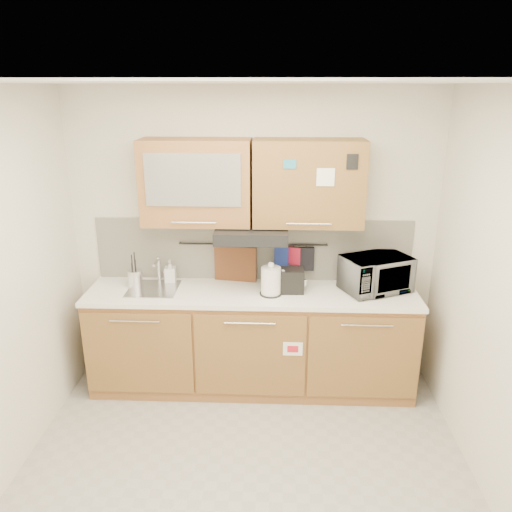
{
  "coord_description": "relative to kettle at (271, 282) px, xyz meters",
  "views": [
    {
      "loc": [
        0.19,
        -2.73,
        2.58
      ],
      "look_at": [
        0.04,
        1.05,
        1.29
      ],
      "focal_mm": 35.0,
      "sensor_mm": 36.0,
      "label": 1
    }
  ],
  "objects": [
    {
      "name": "oven_mitt",
      "position": [
        0.09,
        0.3,
        0.1
      ],
      "size": [
        0.13,
        0.05,
        0.2
      ],
      "primitive_type": "cube",
      "rotation": [
        0.0,
        0.0,
        -0.16
      ],
      "color": "navy",
      "rests_on": "utensil_rail"
    },
    {
      "name": "upper_cabinets",
      "position": [
        -0.17,
        0.19,
        0.8
      ],
      "size": [
        1.82,
        0.37,
        0.7
      ],
      "color": "#A76A3B",
      "rests_on": "wall_back"
    },
    {
      "name": "ceiling",
      "position": [
        -0.17,
        -1.13,
        1.56
      ],
      "size": [
        3.2,
        3.2,
        0.0
      ],
      "primitive_type": "plane",
      "rotation": [
        3.14,
        0.0,
        0.0
      ],
      "color": "white",
      "rests_on": "wall_back"
    },
    {
      "name": "wall_right",
      "position": [
        1.43,
        -1.13,
        0.26
      ],
      "size": [
        0.0,
        3.0,
        3.0
      ],
      "primitive_type": "plane",
      "rotation": [
        1.57,
        0.0,
        -1.57
      ],
      "color": "silver",
      "rests_on": "ground"
    },
    {
      "name": "wall_back",
      "position": [
        -0.17,
        0.37,
        0.26
      ],
      "size": [
        3.2,
        0.0,
        3.2
      ],
      "primitive_type": "plane",
      "rotation": [
        1.57,
        0.0,
        0.0
      ],
      "color": "silver",
      "rests_on": "ground"
    },
    {
      "name": "cutting_board",
      "position": [
        -0.32,
        0.3,
        -0.03
      ],
      "size": [
        0.38,
        0.08,
        0.47
      ],
      "primitive_type": "cube",
      "rotation": [
        0.0,
        0.0,
        -0.15
      ],
      "color": "brown",
      "rests_on": "utensil_rail"
    },
    {
      "name": "floor",
      "position": [
        -0.17,
        -1.13,
        -1.04
      ],
      "size": [
        3.2,
        3.2,
        0.0
      ],
      "primitive_type": "plane",
      "color": "#9E9993",
      "rests_on": "ground"
    },
    {
      "name": "sink",
      "position": [
        -1.01,
        0.07,
        -0.11
      ],
      "size": [
        0.42,
        0.4,
        0.26
      ],
      "color": "silver",
      "rests_on": "countertop"
    },
    {
      "name": "backsplash",
      "position": [
        -0.17,
        0.35,
        0.16
      ],
      "size": [
        2.8,
        0.02,
        0.56
      ],
      "primitive_type": "cube",
      "color": "silver",
      "rests_on": "countertop"
    },
    {
      "name": "utensil_rail",
      "position": [
        -0.17,
        0.32,
        0.22
      ],
      "size": [
        1.3,
        0.02,
        0.02
      ],
      "primitive_type": "cylinder",
      "rotation": [
        0.0,
        1.57,
        0.0
      ],
      "color": "black",
      "rests_on": "backsplash"
    },
    {
      "name": "kettle",
      "position": [
        0.0,
        0.0,
        0.0
      ],
      "size": [
        0.22,
        0.21,
        0.29
      ],
      "rotation": [
        0.0,
        0.0,
        0.3
      ],
      "color": "white",
      "rests_on": "countertop"
    },
    {
      "name": "soap_bottle",
      "position": [
        -0.9,
        0.24,
        -0.01
      ],
      "size": [
        0.1,
        0.1,
        0.21
      ],
      "primitive_type": "imported",
      "rotation": [
        0.0,
        0.0,
        0.06
      ],
      "color": "#999999",
      "rests_on": "countertop"
    },
    {
      "name": "range_hood",
      "position": [
        -0.17,
        0.12,
        0.38
      ],
      "size": [
        0.6,
        0.46,
        0.1
      ],
      "primitive_type": "cube",
      "color": "black",
      "rests_on": "upper_cabinets"
    },
    {
      "name": "base_cabinet",
      "position": [
        -0.17,
        0.06,
        -0.63
      ],
      "size": [
        2.8,
        0.64,
        0.88
      ],
      "color": "#A76A3B",
      "rests_on": "floor"
    },
    {
      "name": "toaster",
      "position": [
        0.14,
        0.07,
        -0.01
      ],
      "size": [
        0.27,
        0.16,
        0.2
      ],
      "rotation": [
        0.0,
        0.0,
        0.02
      ],
      "color": "black",
      "rests_on": "countertop"
    },
    {
      "name": "dark_pouch",
      "position": [
        0.31,
        0.3,
        0.1
      ],
      "size": [
        0.14,
        0.05,
        0.21
      ],
      "primitive_type": "cube",
      "rotation": [
        0.0,
        0.0,
        0.05
      ],
      "color": "black",
      "rests_on": "utensil_rail"
    },
    {
      "name": "countertop",
      "position": [
        -0.17,
        0.06,
        -0.14
      ],
      "size": [
        2.82,
        0.62,
        0.04
      ],
      "primitive_type": "cube",
      "color": "white",
      "rests_on": "base_cabinet"
    },
    {
      "name": "microwave",
      "position": [
        0.89,
        0.13,
        0.04
      ],
      "size": [
        0.65,
        0.56,
        0.3
      ],
      "primitive_type": "imported",
      "rotation": [
        0.0,
        0.0,
        0.43
      ],
      "color": "#999999",
      "rests_on": "countertop"
    },
    {
      "name": "pot_holder",
      "position": [
        0.19,
        0.3,
        0.13
      ],
      "size": [
        0.13,
        0.06,
        0.16
      ],
      "primitive_type": "cube",
      "rotation": [
        0.0,
        0.0,
        -0.33
      ],
      "color": "#B61833",
      "rests_on": "utensil_rail"
    },
    {
      "name": "utensil_crock",
      "position": [
        -1.18,
        0.11,
        -0.03
      ],
      "size": [
        0.16,
        0.16,
        0.31
      ],
      "rotation": [
        0.0,
        0.0,
        0.27
      ],
      "color": "silver",
      "rests_on": "countertop"
    }
  ]
}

